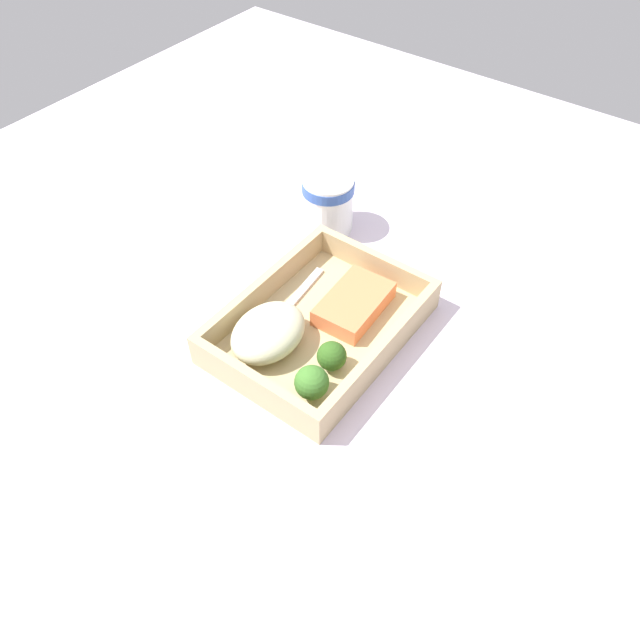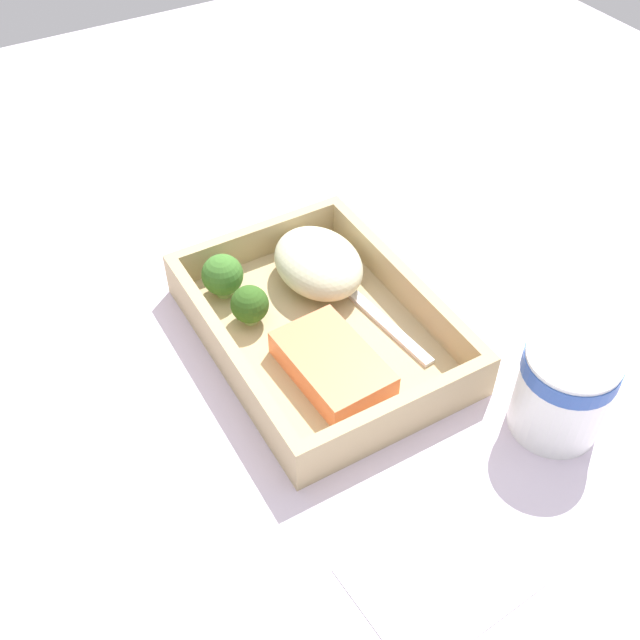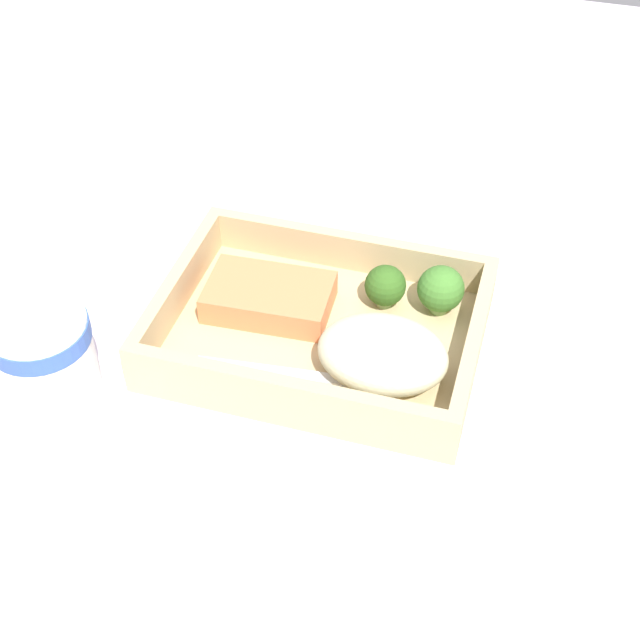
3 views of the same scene
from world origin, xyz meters
The scene contains 10 objects.
ground_plane centered at (0.00, 0.00, -1.00)cm, with size 160.00×160.00×2.00cm, color silver.
takeout_tray centered at (0.00, 0.00, 0.60)cm, with size 27.73×20.36×1.20cm, color tan.
tray_rim centered at (0.00, 0.00, 3.04)cm, with size 27.73×20.36×3.69cm.
salmon_fillet centered at (-5.27, 1.79, 2.49)cm, with size 11.07×6.88×2.59cm, color #EF794A.
mashed_potatoes centered at (6.34, -3.45, 3.66)cm, with size 10.85×8.32×4.91cm, color beige.
broccoli_floret_1 centered at (9.41, 5.76, 3.69)cm, with size 4.19×4.19×4.67cm.
broccoli_floret_2 centered at (4.55, 5.16, 3.40)cm, with size 3.73×3.73×4.14cm.
fork centered at (0.01, -5.65, 1.42)cm, with size 15.89×3.29×0.44cm.
paper_cup centered at (-19.02, -12.58, 4.95)cm, with size 8.00×8.00×8.86cm.
receipt_slip centered at (-25.64, 4.48, 0.12)cm, with size 9.85×12.81×0.24cm, color white.
Camera 3 is at (15.81, -53.94, 55.35)cm, focal length 50.00 mm.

